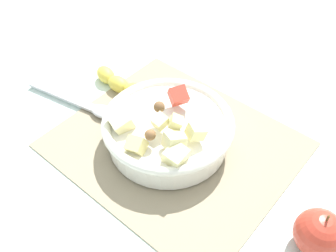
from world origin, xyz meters
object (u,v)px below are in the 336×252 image
serving_spoon (84,104)px  banana_whole (120,83)px  whole_apple (319,233)px  salad_bowl (168,129)px

serving_spoon → banana_whole: size_ratio=1.50×
whole_apple → salad_bowl: bearing=-2.6°
serving_spoon → banana_whole: bearing=-97.8°
salad_bowl → serving_spoon: bearing=10.5°
salad_bowl → whole_apple: bearing=177.4°
salad_bowl → serving_spoon: (0.20, 0.04, -0.03)m
salad_bowl → banana_whole: size_ratio=1.61×
banana_whole → whole_apple: bearing=172.0°
salad_bowl → whole_apple: size_ratio=2.81×
salad_bowl → whole_apple: salad_bowl is taller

